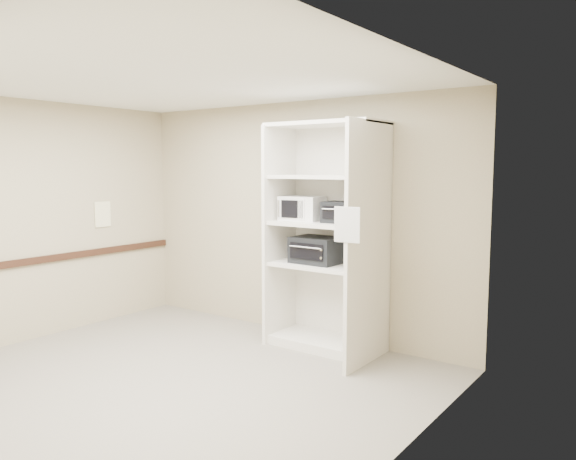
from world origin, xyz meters
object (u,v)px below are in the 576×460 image
Objects in this scene: microwave at (302,208)px; toaster_oven_lower at (317,250)px; shelving_unit at (330,245)px; toaster_oven_upper at (343,212)px.

toaster_oven_lower is (0.22, -0.04, -0.44)m from microwave.
toaster_oven_lower is at bearing -16.07° from microwave.
shelving_unit is at bearing -11.19° from microwave.
shelving_unit is 6.24× the size of toaster_oven_upper.
toaster_oven_lower is (-0.16, -0.00, -0.07)m from shelving_unit.
microwave is 0.50m from toaster_oven_lower.
shelving_unit reaches higher than toaster_oven_lower.
toaster_oven_upper is (0.51, 0.00, -0.02)m from microwave.
microwave is at bearing 173.89° from toaster_oven_upper.
shelving_unit is 0.38m from toaster_oven_upper.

